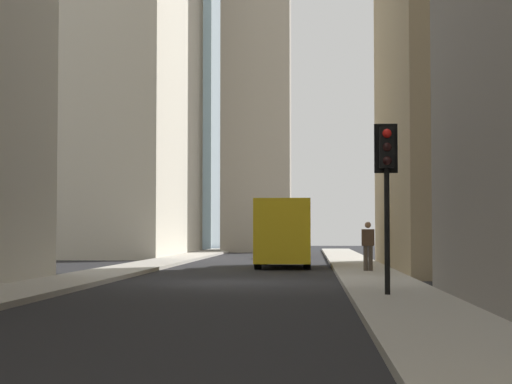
{
  "coord_description": "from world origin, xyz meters",
  "views": [
    {
      "loc": [
        -25.84,
        -2.55,
        1.52
      ],
      "look_at": [
        15.72,
        0.1,
        3.43
      ],
      "focal_mm": 60.78,
      "sensor_mm": 36.0,
      "label": 1
    }
  ],
  "objects_px": {
    "delivery_truck": "(284,233)",
    "traffic_light_foreground": "(387,168)",
    "sedan_navy": "(291,247)",
    "pedestrian": "(368,244)"
  },
  "relations": [
    {
      "from": "delivery_truck",
      "to": "traffic_light_foreground",
      "type": "relative_size",
      "value": 1.71
    },
    {
      "from": "delivery_truck",
      "to": "sedan_navy",
      "type": "relative_size",
      "value": 1.5
    },
    {
      "from": "traffic_light_foreground",
      "to": "sedan_navy",
      "type": "bearing_deg",
      "value": 5.25
    },
    {
      "from": "delivery_truck",
      "to": "pedestrian",
      "type": "height_order",
      "value": "delivery_truck"
    },
    {
      "from": "delivery_truck",
      "to": "sedan_navy",
      "type": "xyz_separation_m",
      "value": [
        12.78,
        0.0,
        -0.8
      ]
    },
    {
      "from": "delivery_truck",
      "to": "sedan_navy",
      "type": "bearing_deg",
      "value": 0.0
    },
    {
      "from": "sedan_navy",
      "to": "traffic_light_foreground",
      "type": "distance_m",
      "value": 30.86
    },
    {
      "from": "sedan_navy",
      "to": "delivery_truck",
      "type": "bearing_deg",
      "value": -180.0
    },
    {
      "from": "sedan_navy",
      "to": "pedestrian",
      "type": "height_order",
      "value": "pedestrian"
    },
    {
      "from": "traffic_light_foreground",
      "to": "pedestrian",
      "type": "bearing_deg",
      "value": -1.66
    }
  ]
}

